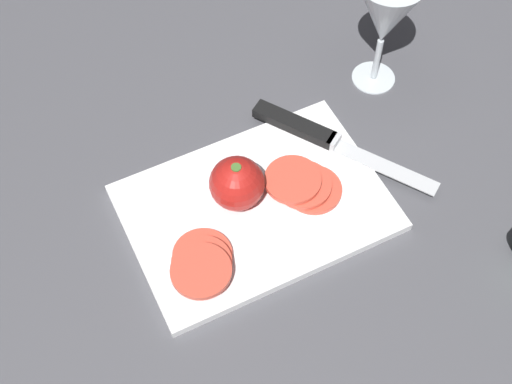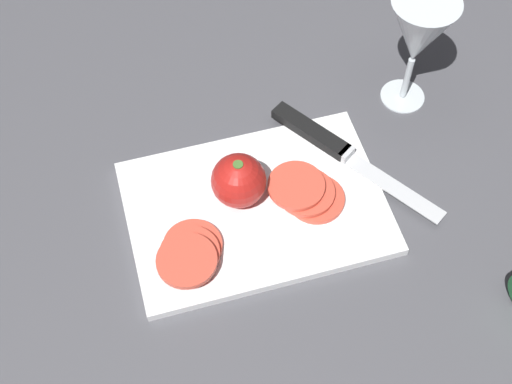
{
  "view_description": "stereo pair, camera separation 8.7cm",
  "coord_description": "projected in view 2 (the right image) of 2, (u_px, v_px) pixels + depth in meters",
  "views": [
    {
      "loc": [
        -0.22,
        -0.45,
        0.77
      ],
      "look_at": [
        -0.01,
        -0.03,
        0.04
      ],
      "focal_mm": 50.0,
      "sensor_mm": 36.0,
      "label": 1
    },
    {
      "loc": [
        -0.14,
        -0.48,
        0.77
      ],
      "look_at": [
        -0.01,
        -0.03,
        0.04
      ],
      "focal_mm": 50.0,
      "sensor_mm": 36.0,
      "label": 2
    }
  ],
  "objects": [
    {
      "name": "ground_plane",
      "position": [
        259.0,
        189.0,
        0.92
      ],
      "size": [
        3.0,
        3.0,
        0.0
      ],
      "primitive_type": "plane",
      "color": "#4C4C51"
    },
    {
      "name": "cutting_board",
      "position": [
        256.0,
        208.0,
        0.9
      ],
      "size": [
        0.32,
        0.22,
        0.01
      ],
      "color": "white",
      "rests_on": "ground_plane"
    },
    {
      "name": "whole_tomato",
      "position": [
        239.0,
        181.0,
        0.87
      ],
      "size": [
        0.07,
        0.07,
        0.07
      ],
      "color": "red",
      "rests_on": "cutting_board"
    },
    {
      "name": "tomato_slice_stack_far",
      "position": [
        190.0,
        253.0,
        0.84
      ],
      "size": [
        0.08,
        0.1,
        0.02
      ],
      "color": "#DB4C38",
      "rests_on": "cutting_board"
    },
    {
      "name": "knife",
      "position": [
        324.0,
        140.0,
        0.94
      ],
      "size": [
        0.17,
        0.23,
        0.01
      ],
      "rotation": [
        0.0,
        0.0,
        5.31
      ],
      "color": "silver",
      "rests_on": "cutting_board"
    },
    {
      "name": "tomato_slice_stack_near",
      "position": [
        306.0,
        192.0,
        0.89
      ],
      "size": [
        0.09,
        0.09,
        0.02
      ],
      "color": "#DB4C38",
      "rests_on": "cutting_board"
    },
    {
      "name": "wine_glass",
      "position": [
        419.0,
        35.0,
        0.9
      ],
      "size": [
        0.09,
        0.09,
        0.17
      ],
      "color": "silver",
      "rests_on": "ground_plane"
    }
  ]
}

